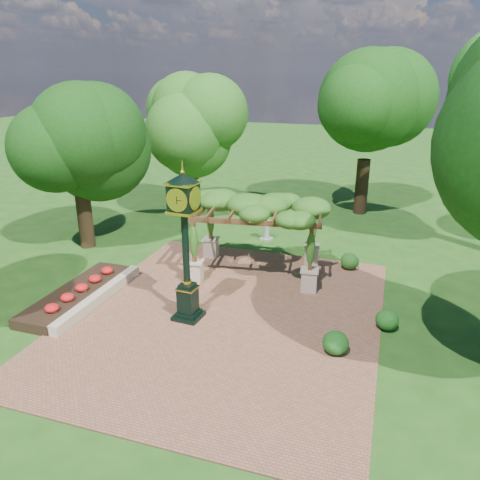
% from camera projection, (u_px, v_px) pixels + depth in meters
% --- Properties ---
extents(ground, '(120.00, 120.00, 0.00)m').
position_uv_depth(ground, '(216.00, 330.00, 14.86)').
color(ground, '#1E4714').
rests_on(ground, ground).
extents(brick_plaza, '(10.00, 12.00, 0.04)m').
position_uv_depth(brick_plaza, '(226.00, 315.00, 15.75)').
color(brick_plaza, brown).
rests_on(brick_plaza, ground).
extents(border_wall, '(0.35, 5.00, 0.40)m').
position_uv_depth(border_wall, '(99.00, 297.00, 16.58)').
color(border_wall, '#C6B793').
rests_on(border_wall, ground).
extents(flower_bed, '(1.50, 5.00, 0.36)m').
position_uv_depth(flower_bed, '(78.00, 294.00, 16.85)').
color(flower_bed, red).
rests_on(flower_bed, ground).
extents(pedestal_clock, '(1.06, 1.06, 4.97)m').
position_uv_depth(pedestal_clock, '(185.00, 235.00, 14.56)').
color(pedestal_clock, black).
rests_on(pedestal_clock, brick_plaza).
extents(pergola, '(5.47, 3.84, 3.21)m').
position_uv_depth(pergola, '(257.00, 211.00, 18.20)').
color(pergola, '#C4B191').
rests_on(pergola, brick_plaza).
extents(sundial, '(0.62, 0.62, 0.95)m').
position_uv_depth(sundial, '(266.00, 231.00, 22.67)').
color(sundial, '#999991').
rests_on(sundial, ground).
extents(shrub_front, '(0.89, 0.89, 0.69)m').
position_uv_depth(shrub_front, '(336.00, 343.00, 13.50)').
color(shrub_front, '#194E16').
rests_on(shrub_front, brick_plaza).
extents(shrub_mid, '(0.93, 0.93, 0.65)m').
position_uv_depth(shrub_mid, '(387.00, 320.00, 14.78)').
color(shrub_mid, '#1C5618').
rests_on(shrub_mid, brick_plaza).
extents(shrub_back, '(0.87, 0.87, 0.68)m').
position_uv_depth(shrub_back, '(350.00, 261.00, 19.26)').
color(shrub_back, '#245B1A').
rests_on(shrub_back, brick_plaza).
extents(tree_west_near, '(4.48, 4.48, 8.13)m').
position_uv_depth(tree_west_near, '(74.00, 125.00, 20.03)').
color(tree_west_near, '#352415').
rests_on(tree_west_near, ground).
extents(tree_west_far, '(3.97, 3.97, 7.03)m').
position_uv_depth(tree_west_far, '(192.00, 128.00, 25.36)').
color(tree_west_far, '#301F12').
rests_on(tree_west_far, ground).
extents(tree_north, '(5.10, 5.10, 8.01)m').
position_uv_depth(tree_north, '(368.00, 115.00, 25.18)').
color(tree_north, black).
rests_on(tree_north, ground).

